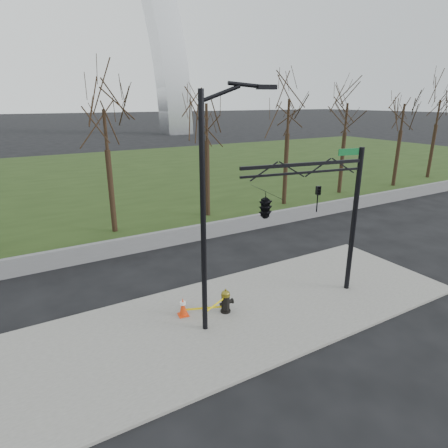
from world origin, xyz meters
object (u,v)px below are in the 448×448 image
traffic_signal_mast (284,203)px  street_light (210,200)px  fire_hydrant (226,301)px  traffic_cone (183,307)px

traffic_signal_mast → street_light: bearing=-167.3°
fire_hydrant → traffic_cone: fire_hydrant is taller
fire_hydrant → street_light: (-0.96, -0.62, 4.16)m
fire_hydrant → traffic_signal_mast: bearing=-4.0°
traffic_cone → street_light: bearing=-65.8°
fire_hydrant → traffic_signal_mast: traffic_signal_mast is taller
traffic_cone → traffic_signal_mast: traffic_signal_mast is taller
street_light → traffic_signal_mast: size_ratio=1.37×
traffic_cone → street_light: size_ratio=0.09×
traffic_cone → traffic_signal_mast: size_ratio=0.12×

